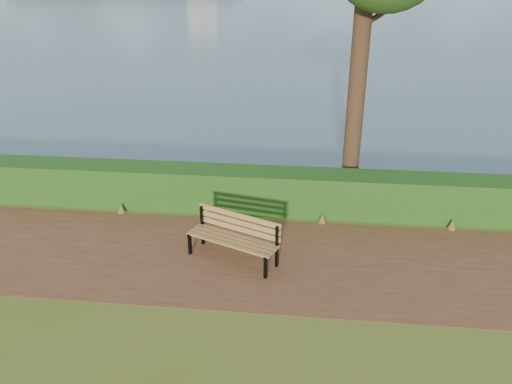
# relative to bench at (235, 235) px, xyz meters

# --- Properties ---
(ground) EXTENTS (140.00, 140.00, 0.00)m
(ground) POSITION_rel_bench_xyz_m (0.18, -0.33, -0.55)
(ground) COLOR #57631C
(ground) RESTS_ON ground
(path) EXTENTS (40.00, 3.40, 0.01)m
(path) POSITION_rel_bench_xyz_m (0.18, -0.03, -0.54)
(path) COLOR brown
(path) RESTS_ON ground
(hedge) EXTENTS (32.00, 0.85, 1.00)m
(hedge) POSITION_rel_bench_xyz_m (0.18, 2.27, -0.05)
(hedge) COLOR #123F12
(hedge) RESTS_ON ground
(bench) EXTENTS (1.95, 1.25, 0.95)m
(bench) POSITION_rel_bench_xyz_m (0.00, 0.00, 0.00)
(bench) COLOR black
(bench) RESTS_ON ground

